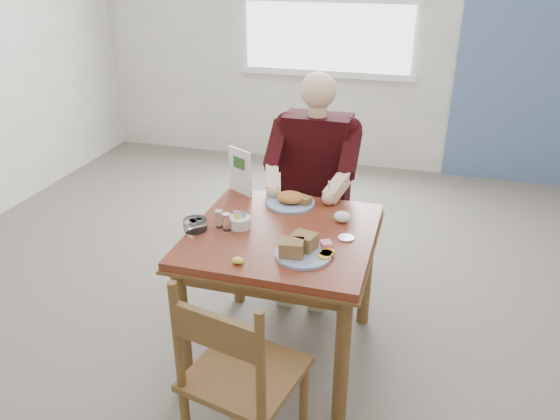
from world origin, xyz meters
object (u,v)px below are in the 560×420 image
(chair_far, at_px, (316,213))
(chair_near, at_px, (239,378))
(diner, at_px, (314,170))
(table, at_px, (282,251))
(far_plate, at_px, (292,200))
(near_plate, at_px, (302,249))

(chair_far, bearing_deg, chair_near, -88.68)
(diner, bearing_deg, table, -90.00)
(table, relative_size, far_plate, 2.83)
(far_plate, bearing_deg, chair_near, -86.15)
(table, relative_size, chair_near, 0.97)
(diner, height_order, far_plate, diner)
(chair_near, relative_size, far_plate, 2.92)
(table, height_order, chair_near, chair_near)
(diner, bearing_deg, chair_near, -88.60)
(chair_near, distance_m, diner, 1.50)
(far_plate, bearing_deg, chair_far, 85.71)
(diner, distance_m, near_plate, 0.92)
(table, height_order, chair_far, chair_far)
(chair_far, xyz_separation_m, near_plate, (0.15, -1.00, 0.30))
(diner, bearing_deg, near_plate, -80.66)
(diner, relative_size, near_plate, 4.99)
(chair_near, bearing_deg, table, 92.72)
(chair_far, relative_size, chair_near, 1.00)
(near_plate, xyz_separation_m, far_plate, (-0.19, 0.51, -0.01))
(diner, distance_m, far_plate, 0.40)
(table, height_order, diner, diner)
(chair_near, distance_m, far_plate, 1.11)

